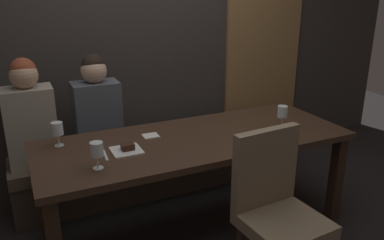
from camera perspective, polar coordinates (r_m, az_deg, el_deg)
The scene contains 14 objects.
ground at distance 3.11m, azimuth 0.49°, elevation -15.30°, with size 9.00×9.00×0.00m, color black.
back_wall_tiled at distance 3.72m, azimuth -7.90°, elevation 14.91°, with size 6.00×0.12×3.00m, color #383330.
arched_door at distance 4.27m, azimuth 10.51°, elevation 13.48°, with size 0.90×0.05×2.55m.
dining_table at distance 2.80m, azimuth 0.52°, elevation -4.21°, with size 2.20×0.84×0.74m.
banquette_bench at distance 3.56m, azimuth -4.41°, elevation -6.44°, with size 2.50×0.44×0.45m.
chair_near_side at distance 2.37m, azimuth 12.08°, elevation -11.74°, with size 0.47×0.47×0.98m.
diner_redhead at distance 3.16m, azimuth -22.58°, elevation 0.60°, with size 0.36×0.24×0.82m.
diner_bearded at distance 3.22m, azimuth -13.69°, elevation 1.78°, with size 0.36×0.24×0.81m.
wine_glass_end_left at distance 2.33m, azimuth -13.69°, elevation -4.36°, with size 0.08×0.08×0.16m.
wine_glass_end_right at distance 2.73m, azimuth -19.02°, elevation -1.29°, with size 0.08×0.08×0.16m.
wine_glass_near_left at distance 3.01m, azimuth 13.04°, elevation 1.13°, with size 0.08×0.08×0.16m.
dessert_plate at distance 2.57m, azimuth -9.47°, elevation -4.20°, with size 0.19×0.19×0.05m.
fork_on_table at distance 2.53m, azimuth -12.49°, elevation -5.05°, with size 0.02×0.17×0.01m, color silver.
folded_napkin at distance 2.80m, azimuth -6.03°, elevation -2.30°, with size 0.11×0.10×0.01m, color silver.
Camera 1 is at (-1.12, -2.32, 1.76)m, focal length 36.64 mm.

